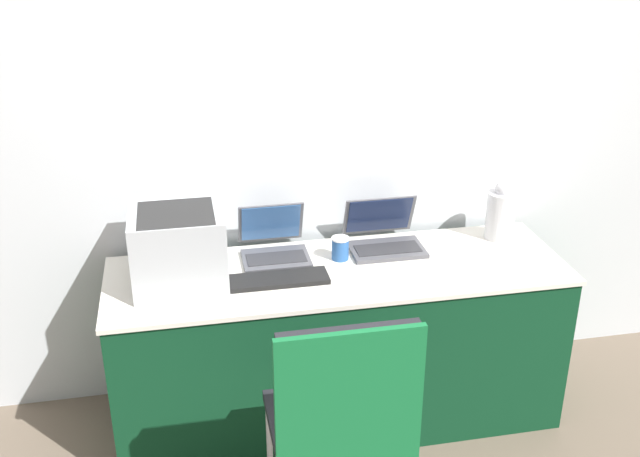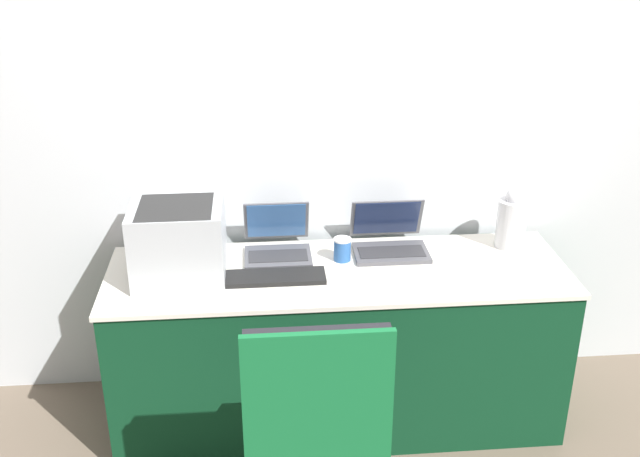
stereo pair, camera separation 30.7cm
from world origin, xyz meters
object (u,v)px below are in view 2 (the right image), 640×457
(laptop_left, at_px, (277,243))
(external_keyboard, at_px, (273,277))
(printer, at_px, (179,236))
(coffee_cup, at_px, (342,249))
(laptop_right, at_px, (389,240))
(chair, at_px, (316,414))
(metal_pitcher, at_px, (511,221))

(laptop_left, relative_size, external_keyboard, 0.70)
(printer, xyz_separation_m, coffee_cup, (0.68, 0.06, -0.12))
(laptop_left, distance_m, laptop_right, 0.49)
(coffee_cup, bearing_deg, printer, -174.78)
(laptop_right, relative_size, external_keyboard, 0.76)
(chair, bearing_deg, laptop_left, 95.32)
(laptop_right, bearing_deg, external_keyboard, -155.60)
(laptop_left, relative_size, metal_pitcher, 1.10)
(laptop_right, height_order, coffee_cup, laptop_right)
(laptop_left, bearing_deg, coffee_cup, -17.66)
(laptop_right, xyz_separation_m, metal_pitcher, (0.54, -0.01, 0.07))
(chair, bearing_deg, laptop_right, 66.82)
(printer, height_order, chair, printer)
(laptop_right, bearing_deg, laptop_left, 179.46)
(laptop_left, height_order, laptop_right, laptop_left)
(laptop_left, height_order, chair, chair)
(laptop_right, bearing_deg, chair, -113.18)
(printer, distance_m, coffee_cup, 0.69)
(metal_pitcher, relative_size, chair, 0.27)
(printer, relative_size, laptop_left, 1.29)
(coffee_cup, distance_m, chair, 0.90)
(laptop_right, relative_size, metal_pitcher, 1.19)
(printer, distance_m, laptop_left, 0.45)
(external_keyboard, bearing_deg, chair, -80.79)
(printer, relative_size, coffee_cup, 3.80)
(laptop_right, height_order, external_keyboard, laptop_right)
(laptop_left, bearing_deg, printer, -159.73)
(laptop_left, bearing_deg, laptop_right, -0.54)
(printer, bearing_deg, coffee_cup, 5.22)
(laptop_right, height_order, chair, chair)
(laptop_left, xyz_separation_m, external_keyboard, (-0.03, -0.24, -0.04))
(laptop_right, xyz_separation_m, external_keyboard, (-0.52, -0.23, -0.04))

